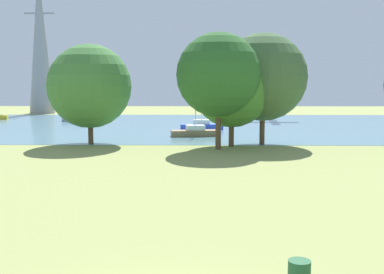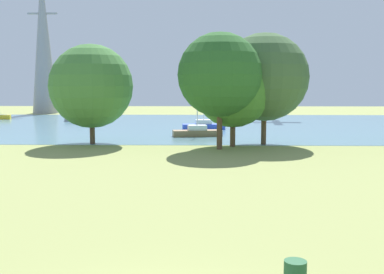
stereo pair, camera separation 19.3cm
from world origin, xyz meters
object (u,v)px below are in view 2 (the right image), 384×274
tree_east_near (91,86)px  tree_mid_shore (233,89)px  electricity_pylon (43,41)px  tree_west_far (220,75)px  sailboat_brown (197,132)px  tree_east_far (265,77)px  sailboat_gray (83,118)px  sailboat_blue (204,125)px

tree_east_near → tree_mid_shore: tree_east_near is taller
electricity_pylon → tree_west_far: bearing=-57.6°
sailboat_brown → tree_east_far: size_ratio=0.57×
sailboat_gray → tree_mid_shore: bearing=-54.1°
sailboat_blue → sailboat_brown: sailboat_blue is taller
sailboat_blue → tree_mid_shore: bearing=-80.7°
sailboat_blue → tree_east_far: (5.12, -13.42, 5.26)m
sailboat_blue → electricity_pylon: size_ratio=0.27×
tree_mid_shore → electricity_pylon: (-30.62, 44.74, 8.01)m
tree_east_far → sailboat_gray: bearing=131.0°
tree_west_far → electricity_pylon: 55.45m
tree_east_near → electricity_pylon: electricity_pylon is taller
sailboat_gray → tree_east_near: 26.78m
tree_east_far → tree_east_near: bearing=179.9°
tree_east_far → tree_mid_shore: bearing=-153.7°
tree_east_near → electricity_pylon: 47.83m
tree_east_far → sailboat_blue: bearing=110.9°
sailboat_brown → tree_west_far: bearing=-78.5°
electricity_pylon → tree_mid_shore: bearing=-55.6°
tree_east_near → sailboat_blue: bearing=54.4°
electricity_pylon → sailboat_blue: bearing=-46.7°
sailboat_blue → tree_mid_shore: (2.41, -14.77, 4.30)m
sailboat_brown → tree_mid_shore: bearing=-68.0°
sailboat_blue → sailboat_brown: size_ratio=1.29×
tree_mid_shore → electricity_pylon: electricity_pylon is taller
sailboat_blue → tree_east_far: 15.30m
tree_east_near → electricity_pylon: size_ratio=0.33×
sailboat_brown → tree_east_near: (-8.96, -6.14, 4.51)m
tree_east_near → tree_east_far: tree_east_far is taller
sailboat_gray → tree_east_near: (7.37, -25.36, 4.48)m
sailboat_blue → tree_west_far: 17.39m
tree_mid_shore → tree_east_far: size_ratio=0.84×
tree_west_far → electricity_pylon: electricity_pylon is taller
sailboat_blue → sailboat_brown: (-0.63, -7.25, -0.02)m
sailboat_blue → tree_east_near: bearing=-125.6°
sailboat_brown → tree_west_far: 10.87m
sailboat_blue → tree_east_far: size_ratio=0.73×
tree_east_near → electricity_pylon: (-18.62, 43.36, 7.82)m
sailboat_gray → tree_west_far: tree_west_far is taller
tree_mid_shore → tree_east_far: 3.18m
tree_west_far → electricity_pylon: size_ratio=0.36×
tree_west_far → tree_east_far: tree_east_far is taller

